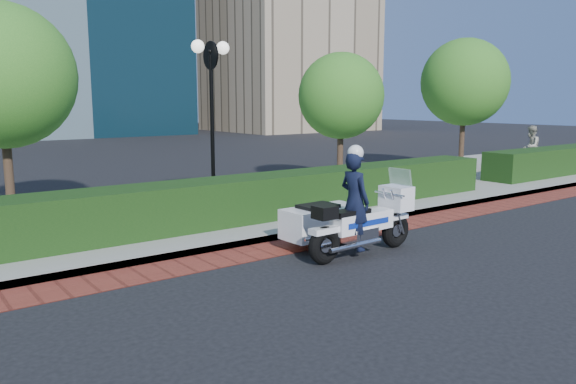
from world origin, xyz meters
TOP-DOWN VIEW (x-y plane):
  - ground at (0.00, 0.00)m, footprint 120.00×120.00m
  - brick_strip at (0.00, 1.50)m, footprint 60.00×1.00m
  - sidewalk at (0.00, 6.00)m, footprint 60.00×8.00m
  - hedge_main at (0.00, 3.60)m, footprint 18.00×1.20m
  - hedge_far at (16.00, 3.60)m, footprint 10.00×1.20m
  - lamppost at (1.00, 5.20)m, footprint 1.02×0.70m
  - tree_b at (-3.50, 6.50)m, footprint 3.20×3.20m
  - tree_c at (6.50, 6.50)m, footprint 2.80×2.80m
  - tree_d at (13.00, 6.50)m, footprint 3.40×3.40m
  - police_motorcycle at (1.23, 0.50)m, footprint 2.60×1.83m
  - pedestrian at (15.67, 5.11)m, footprint 1.02×0.90m

SIDE VIEW (x-z plane):
  - ground at x=0.00m, z-range 0.00..0.00m
  - brick_strip at x=0.00m, z-range 0.00..0.01m
  - sidewalk at x=0.00m, z-range 0.00..0.15m
  - hedge_main at x=0.00m, z-range 0.15..1.15m
  - hedge_far at x=16.00m, z-range 0.15..1.15m
  - police_motorcycle at x=1.23m, z-range -0.33..1.78m
  - pedestrian at x=15.67m, z-range 0.15..1.90m
  - lamppost at x=1.00m, z-range 0.85..5.06m
  - tree_c at x=6.50m, z-range 0.90..5.20m
  - tree_b at x=-3.50m, z-range 0.99..5.88m
  - tree_d at x=13.00m, z-range 1.03..6.19m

